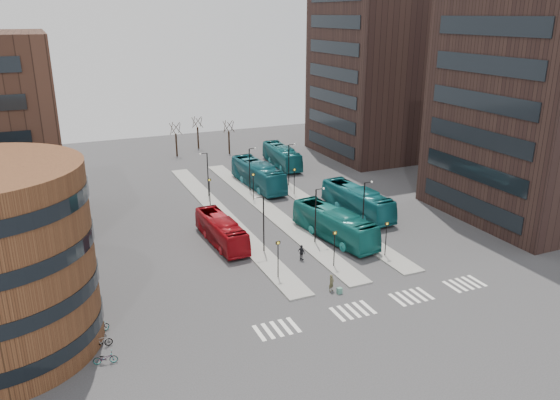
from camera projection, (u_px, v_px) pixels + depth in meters
name	position (u px, v px, depth m)	size (l,w,h in m)	color
ground	(390.00, 332.00, 42.88)	(160.00, 160.00, 0.00)	#303032
island_left	(223.00, 216.00, 67.31)	(2.50, 45.00, 0.15)	gray
island_mid	(268.00, 209.00, 69.60)	(2.50, 45.00, 0.15)	gray
island_right	(310.00, 203.00, 71.88)	(2.50, 45.00, 0.15)	gray
suitcase	(339.00, 291.00, 48.70)	(0.44, 0.35, 0.55)	#1B3D96
red_bus	(221.00, 231.00, 59.02)	(2.48, 10.61, 2.95)	#9E0C14
teal_bus_a	(334.00, 224.00, 60.10)	(2.88, 12.32, 3.43)	#146864
teal_bus_b	(258.00, 175.00, 78.23)	(3.08, 13.16, 3.67)	#145864
teal_bus_c	(357.00, 201.00, 67.78)	(2.86, 12.24, 3.41)	#16666E
teal_bus_d	(282.00, 156.00, 89.07)	(2.79, 11.94, 3.33)	#146068
traveller	(331.00, 283.00, 48.99)	(0.58, 0.38, 1.60)	#46432A
commuter_a	(241.00, 245.00, 56.62)	(0.90, 0.70, 1.86)	black
commuter_b	(302.00, 252.00, 55.19)	(0.95, 0.40, 1.62)	black
commuter_c	(341.00, 238.00, 58.71)	(1.10, 0.63, 1.70)	black
bicycle_near	(105.00, 358.00, 38.88)	(0.60, 1.71, 0.90)	gray
bicycle_mid	(102.00, 342.00, 40.75)	(0.46, 1.62, 0.97)	gray
bicycle_far	(98.00, 328.00, 42.53)	(0.63, 1.81, 0.95)	gray
crosswalk_stripes	(380.00, 304.00, 47.00)	(22.35, 2.40, 0.01)	silver
tower_near	(548.00, 92.00, 64.05)	(20.12, 20.00, 30.00)	#2F1E1A
tower_far	(384.00, 67.00, 93.49)	(20.12, 20.00, 30.00)	#2F1E1A
sign_poles	(288.00, 209.00, 62.63)	(12.45, 22.12, 3.65)	black
lamp_posts	(279.00, 187.00, 66.97)	(14.04, 20.24, 6.12)	black
bare_trees	(201.00, 138.00, 97.29)	(10.97, 8.14, 5.90)	black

